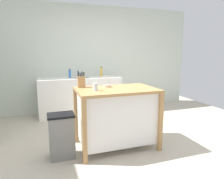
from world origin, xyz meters
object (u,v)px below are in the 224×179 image
bowl_ceramic_small (107,86)px  sink_faucet (79,72)px  trash_bin (62,136)px  bottle_hand_soap (101,72)px  knife_block (81,82)px  bottle_spray_cleaner (70,74)px  kitchen_island (116,115)px  drinking_cup (96,87)px

bowl_ceramic_small → sink_faucet: 1.87m
trash_bin → bottle_hand_soap: size_ratio=2.61×
sink_faucet → bottle_hand_soap: bearing=-11.6°
trash_bin → sink_faucet: bearing=73.8°
knife_block → bottle_spray_cleaner: (0.03, 1.62, -0.04)m
kitchen_island → bottle_spray_cleaner: bottle_spray_cleaner is taller
kitchen_island → bowl_ceramic_small: bearing=120.9°
sink_faucet → bottle_hand_soap: (0.54, -0.11, 0.00)m
bowl_ceramic_small → bottle_spray_cleaner: (-0.35, 1.74, 0.03)m
sink_faucet → drinking_cup: bearing=-93.2°
knife_block → bowl_ceramic_small: knife_block is taller
knife_block → trash_bin: knife_block is taller
bottle_spray_cleaner → sink_faucet: bearing=29.8°
trash_bin → bottle_spray_cleaner: bottle_spray_cleaner is taller
bowl_ceramic_small → trash_bin: 1.00m
kitchen_island → knife_block: bearing=149.7°
kitchen_island → bottle_spray_cleaner: (-0.45, 1.90, 0.46)m
bowl_ceramic_small → drinking_cup: size_ratio=1.13×
knife_block → bottle_hand_soap: knife_block is taller
bowl_ceramic_small → bottle_spray_cleaner: 1.78m
kitchen_island → bottle_spray_cleaner: 2.00m
bowl_ceramic_small → bottle_spray_cleaner: bearing=101.5°
bowl_ceramic_small → bottle_hand_soap: (0.41, 1.76, 0.05)m
bowl_ceramic_small → sink_faucet: bearing=94.0°
kitchen_island → bottle_hand_soap: bottle_hand_soap is taller
kitchen_island → knife_block: knife_block is taller
drinking_cup → bottle_hand_soap: bottle_hand_soap is taller
kitchen_island → drinking_cup: (-0.34, -0.08, 0.46)m
kitchen_island → sink_faucet: (-0.23, 2.02, 0.48)m
trash_bin → drinking_cup: bearing=-0.3°
knife_block → bowl_ceramic_small: bearing=-17.7°
kitchen_island → knife_block: (-0.48, 0.28, 0.50)m
knife_block → drinking_cup: knife_block is taller
kitchen_island → bottle_hand_soap: size_ratio=4.96×
knife_block → sink_faucet: knife_block is taller
drinking_cup → bottle_spray_cleaner: (-0.11, 1.98, -0.00)m
trash_bin → bottle_spray_cleaner: 2.12m
sink_faucet → bottle_spray_cleaner: size_ratio=1.08×
knife_block → bottle_hand_soap: bearing=64.2°
sink_faucet → bottle_spray_cleaner: bearing=-150.2°
bottle_spray_cleaner → drinking_cup: bearing=-86.9°
bottle_hand_soap → bowl_ceramic_small: bearing=-103.0°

